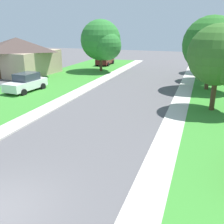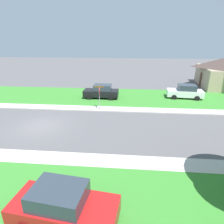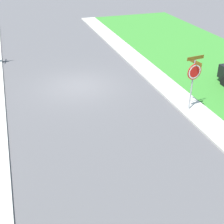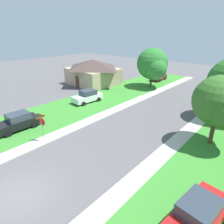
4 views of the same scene
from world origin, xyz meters
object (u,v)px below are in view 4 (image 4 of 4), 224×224
at_px(car_red_behind_trees, 199,214).
at_px(car_black_far_down_street, 17,122).
at_px(stop_sign_far_corner, 42,123).
at_px(car_maroon_kerbside_mid, 159,76).
at_px(house_left_setback, 93,72).
at_px(tree_across_left, 221,104).
at_px(car_white_across_road, 88,96).
at_px(tree_across_right, 153,65).

bearing_deg(car_red_behind_trees, car_black_far_down_street, -176.97).
relative_size(stop_sign_far_corner, car_black_far_down_street, 0.64).
relative_size(car_maroon_kerbside_mid, house_left_setback, 0.46).
relative_size(stop_sign_far_corner, tree_across_left, 0.45).
bearing_deg(stop_sign_far_corner, car_black_far_down_street, -174.55).
bearing_deg(car_white_across_road, car_maroon_kerbside_mid, 87.05).
relative_size(stop_sign_far_corner, car_red_behind_trees, 0.62).
bearing_deg(stop_sign_far_corner, car_maroon_kerbside_mid, 98.18).
bearing_deg(car_maroon_kerbside_mid, tree_across_right, -72.61).
xyz_separation_m(car_red_behind_trees, car_black_far_down_street, (-17.74, -0.94, 0.00)).
relative_size(stop_sign_far_corner, house_left_setback, 0.29).
distance_m(car_red_behind_trees, car_maroon_kerbside_mid, 33.25).
distance_m(car_maroon_kerbside_mid, tree_across_left, 25.16).
relative_size(car_white_across_road, house_left_setback, 0.46).
relative_size(car_red_behind_trees, car_black_far_down_street, 1.04).
height_order(car_red_behind_trees, tree_across_left, tree_across_left).
xyz_separation_m(stop_sign_far_corner, car_red_behind_trees, (13.56, 0.54, -1.01)).
distance_m(stop_sign_far_corner, car_red_behind_trees, 13.60).
bearing_deg(car_black_far_down_street, car_red_behind_trees, 3.03).
height_order(stop_sign_far_corner, house_left_setback, house_left_setback).
distance_m(tree_across_left, house_left_setback, 25.13).
relative_size(stop_sign_far_corner, tree_across_right, 0.41).
xyz_separation_m(tree_across_left, tree_across_right, (-14.04, 13.34, 0.06)).
distance_m(car_red_behind_trees, house_left_setback, 30.76).
height_order(car_maroon_kerbside_mid, tree_across_left, tree_across_left).
height_order(car_red_behind_trees, tree_across_right, tree_across_right).
distance_m(car_red_behind_trees, car_black_far_down_street, 17.77).
distance_m(tree_across_left, tree_across_right, 19.36).
distance_m(stop_sign_far_corner, house_left_setback, 21.36).
xyz_separation_m(car_white_across_road, car_maroon_kerbside_mid, (0.96, 18.68, 0.00)).
relative_size(car_maroon_kerbside_mid, tree_across_right, 0.64).
bearing_deg(tree_across_left, car_black_far_down_street, -148.37).
height_order(stop_sign_far_corner, tree_across_left, tree_across_left).
relative_size(car_black_far_down_street, house_left_setback, 0.45).
bearing_deg(tree_across_left, car_maroon_kerbside_mid, 129.52).
xyz_separation_m(car_black_far_down_street, car_maroon_kerbside_mid, (0.06, 29.10, 0.00)).
bearing_deg(car_maroon_kerbside_mid, car_white_across_road, -92.95).
bearing_deg(stop_sign_far_corner, tree_across_right, 95.69).
bearing_deg(car_white_across_road, stop_sign_far_corner, -63.07).
bearing_deg(car_black_far_down_street, house_left_setback, 113.07).
xyz_separation_m(stop_sign_far_corner, tree_across_left, (11.77, 9.43, 2.05)).
relative_size(tree_across_left, house_left_setback, 0.65).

